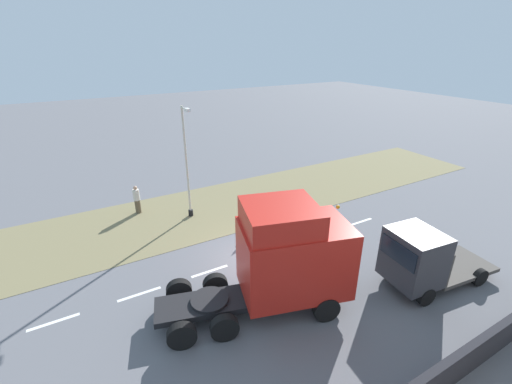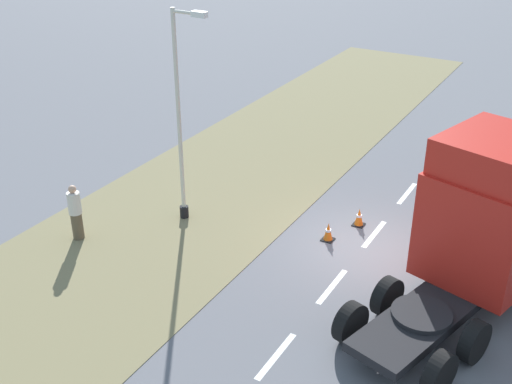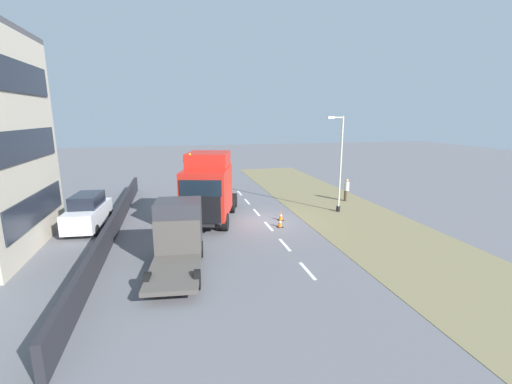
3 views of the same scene
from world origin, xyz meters
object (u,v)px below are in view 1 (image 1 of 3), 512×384
(flatbed_truck, at_px, (420,259))
(traffic_cone_lead, at_px, (267,240))
(traffic_cone_trailing, at_px, (240,242))
(lamp_post, at_px, (187,168))
(pedestrian, at_px, (137,200))
(lorry_cab, at_px, (287,257))

(flatbed_truck, distance_m, traffic_cone_lead, 7.28)
(flatbed_truck, relative_size, traffic_cone_trailing, 9.44)
(lamp_post, bearing_deg, traffic_cone_trailing, 12.87)
(traffic_cone_lead, bearing_deg, pedestrian, -144.66)
(lamp_post, xyz_separation_m, pedestrian, (-2.12, -2.69, -2.26))
(lorry_cab, height_order, traffic_cone_trailing, lorry_cab)
(lamp_post, distance_m, traffic_cone_trailing, 5.45)
(pedestrian, bearing_deg, lamp_post, 51.68)
(lorry_cab, relative_size, traffic_cone_lead, 13.28)
(pedestrian, height_order, traffic_cone_trailing, pedestrian)
(traffic_cone_lead, bearing_deg, lamp_post, -154.73)
(lorry_cab, xyz_separation_m, traffic_cone_lead, (-4.16, 1.66, -1.98))
(lorry_cab, distance_m, flatbed_truck, 5.83)
(lamp_post, relative_size, pedestrian, 3.71)
(flatbed_truck, height_order, pedestrian, flatbed_truck)
(lorry_cab, bearing_deg, pedestrian, -147.62)
(flatbed_truck, bearing_deg, pedestrian, 40.28)
(traffic_cone_trailing, bearing_deg, pedestrian, -150.74)
(lorry_cab, relative_size, pedestrian, 4.28)
(lamp_post, distance_m, pedestrian, 4.11)
(lorry_cab, xyz_separation_m, pedestrian, (-11.26, -3.38, -1.38))
(pedestrian, xyz_separation_m, traffic_cone_trailing, (6.64, 3.72, -0.60))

